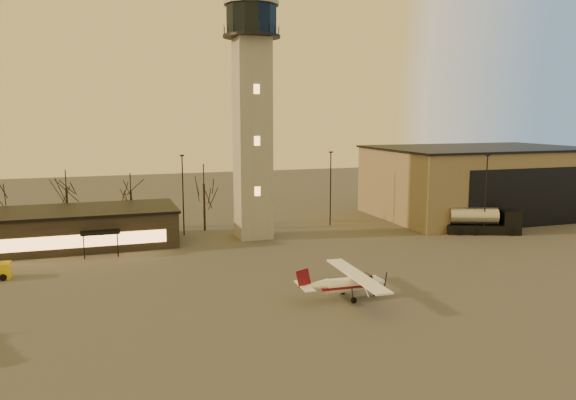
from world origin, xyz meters
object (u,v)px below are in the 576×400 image
(control_tower, at_px, (252,104))
(terminal, at_px, (64,228))
(hangar, at_px, (478,181))
(cessna_front, at_px, (353,287))
(fuel_truck, at_px, (483,223))

(control_tower, distance_m, terminal, 26.24)
(hangar, distance_m, cessna_front, 45.35)
(control_tower, height_order, fuel_truck, control_tower)
(control_tower, relative_size, fuel_truck, 3.46)
(control_tower, relative_size, terminal, 1.28)
(terminal, bearing_deg, hangar, 1.97)
(cessna_front, bearing_deg, terminal, 132.95)
(terminal, height_order, cessna_front, terminal)
(hangar, relative_size, fuel_truck, 3.25)
(hangar, distance_m, terminal, 58.11)
(hangar, height_order, fuel_truck, hangar)
(fuel_truck, bearing_deg, control_tower, -173.10)
(cessna_front, relative_size, fuel_truck, 1.11)
(control_tower, xyz_separation_m, cessna_front, (1.63, -25.32, -15.34))
(hangar, height_order, terminal, hangar)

